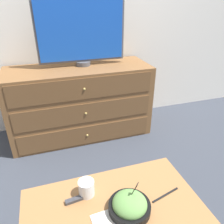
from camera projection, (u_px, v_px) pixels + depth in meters
name	position (u px, v px, depth m)	size (l,w,h in m)	color
ground_plane	(84.00, 118.00, 2.81)	(12.00, 12.00, 0.00)	#383D47
wall_back	(76.00, 7.00, 2.22)	(12.00, 0.05, 2.60)	white
dresser	(81.00, 102.00, 2.36)	(1.46, 0.56, 0.76)	brown
tv	(81.00, 32.00, 2.09)	(0.86, 0.15, 0.62)	#515156
coffee_table	(114.00, 215.00, 1.16)	(0.93, 0.54, 0.41)	#9E6B3D
takeout_bowl	(130.00, 205.00, 1.11)	(0.22, 0.22, 0.17)	black
drink_cup	(86.00, 189.00, 1.20)	(0.09, 0.09, 0.09)	beige
knife	(165.00, 195.00, 1.21)	(0.18, 0.05, 0.01)	black
remote_control	(77.00, 199.00, 1.18)	(0.13, 0.04, 0.02)	#38383D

